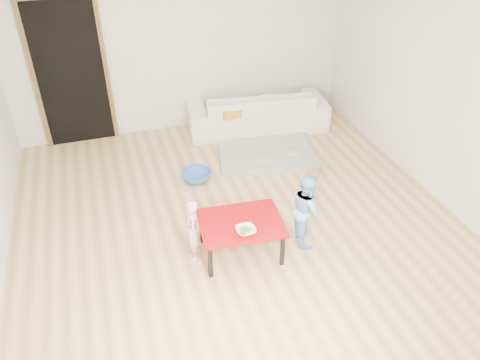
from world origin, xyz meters
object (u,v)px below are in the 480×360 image
red_table (241,237)px  bowl (246,230)px  sofa (257,110)px  basin (196,176)px  child_blue (307,209)px  child_pink (192,231)px

red_table → bowl: size_ratio=4.28×
sofa → red_table: bearing=73.9°
bowl → basin: bearing=94.0°
bowl → child_blue: (0.74, 0.17, -0.03)m
red_table → child_pink: bearing=169.4°
child_pink → child_blue: 1.24m
child_pink → child_blue: (1.23, -0.10, 0.06)m
sofa → bowl: bearing=75.1°
child_pink → basin: (0.37, 1.41, -0.29)m
sofa → red_table: 2.89m
sofa → child_pink: bearing=64.5°
child_blue → basin: (-0.86, 1.51, -0.35)m
red_table → bowl: bearing=-91.8°
bowl → child_blue: 0.76m
sofa → basin: sofa is taller
child_pink → sofa: bearing=151.5°
sofa → basin: 1.72m
child_blue → basin: size_ratio=2.08×
red_table → bowl: 0.29m
child_blue → basin: bearing=38.5°
sofa → child_blue: size_ratio=2.55×
bowl → basin: 1.73m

